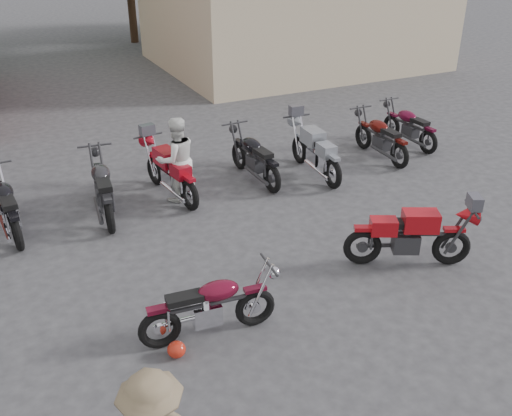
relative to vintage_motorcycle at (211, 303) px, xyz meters
name	(u,v)px	position (x,y,z in m)	size (l,w,h in m)	color
ground	(285,350)	(0.76, -0.72, -0.54)	(90.00, 90.00, 0.00)	#353538
stucco_building	(292,18)	(9.26, 14.28, 1.21)	(10.00, 8.00, 3.50)	tan
vintage_motorcycle	(211,303)	(0.00, 0.00, 0.00)	(1.87, 0.62, 1.09)	#5B0B1F
sportbike	(411,233)	(3.64, 0.26, 0.04)	(2.03, 0.67, 1.18)	#AF0E15
helmet	(177,350)	(-0.59, -0.20, -0.43)	(0.25, 0.25, 0.23)	#B22313
person_light	(177,160)	(1.03, 4.32, 0.33)	(0.85, 0.66, 1.75)	silver
row_bike_2	(6,203)	(-2.21, 4.38, 0.04)	(2.01, 0.66, 1.16)	black
row_bike_3	(103,185)	(-0.48, 4.33, 0.07)	(2.12, 0.70, 1.23)	#252427
row_bike_4	(170,169)	(0.93, 4.53, 0.06)	(2.06, 0.68, 1.20)	#A40D1C
row_bike_5	(254,155)	(2.86, 4.53, 0.04)	(2.03, 0.67, 1.18)	black
row_bike_6	(315,149)	(4.21, 4.19, 0.07)	(2.13, 0.70, 1.23)	gray
row_bike_7	(381,135)	(6.16, 4.38, 0.03)	(1.96, 0.65, 1.14)	#4D0D09
row_bike_8	(409,124)	(7.35, 4.77, 0.01)	(1.90, 0.63, 1.10)	#540A24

